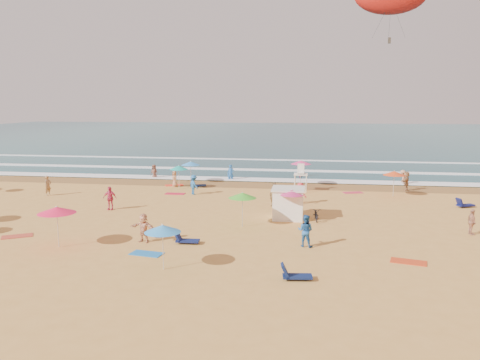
# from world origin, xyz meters

# --- Properties ---
(ground) EXTENTS (220.00, 220.00, 0.00)m
(ground) POSITION_xyz_m (0.00, 0.00, 0.00)
(ground) COLOR gold
(ground) RESTS_ON ground
(ocean) EXTENTS (220.00, 140.00, 0.18)m
(ocean) POSITION_xyz_m (0.00, 84.00, 0.00)
(ocean) COLOR #0C4756
(ocean) RESTS_ON ground
(wet_sand) EXTENTS (220.00, 220.00, 0.00)m
(wet_sand) POSITION_xyz_m (0.00, 12.50, 0.01)
(wet_sand) COLOR olive
(wet_sand) RESTS_ON ground
(surf_foam) EXTENTS (200.00, 18.70, 0.05)m
(surf_foam) POSITION_xyz_m (0.00, 21.32, 0.10)
(surf_foam) COLOR white
(surf_foam) RESTS_ON ground
(cabana) EXTENTS (2.00, 2.00, 2.00)m
(cabana) POSITION_xyz_m (4.49, -0.52, 1.00)
(cabana) COLOR white
(cabana) RESTS_ON ground
(cabana_roof) EXTENTS (2.20, 2.20, 0.12)m
(cabana_roof) POSITION_xyz_m (4.49, -0.52, 2.06)
(cabana_roof) COLOR silver
(cabana_roof) RESTS_ON cabana
(bicycle) EXTENTS (0.70, 1.70, 0.87)m
(bicycle) POSITION_xyz_m (6.39, -0.82, 0.44)
(bicycle) COLOR black
(bicycle) RESTS_ON ground
(lifeguard_stand) EXTENTS (1.20, 1.20, 2.10)m
(lifeguard_stand) POSITION_xyz_m (5.11, 9.67, 1.05)
(lifeguard_stand) COLOR white
(lifeguard_stand) RESTS_ON ground
(beach_umbrellas) EXTENTS (56.68, 25.63, 0.70)m
(beach_umbrellas) POSITION_xyz_m (2.46, 0.79, 2.11)
(beach_umbrellas) COLOR #CC2D6F
(beach_umbrellas) RESTS_ON ground
(loungers) EXTENTS (45.03, 26.18, 0.34)m
(loungers) POSITION_xyz_m (5.55, -5.15, 0.17)
(loungers) COLOR #0F154D
(loungers) RESTS_ON ground
(towels) EXTENTS (44.44, 25.89, 0.03)m
(towels) POSITION_xyz_m (-3.51, -1.80, 0.01)
(towels) COLOR red
(towels) RESTS_ON ground
(beachgoers) EXTENTS (35.54, 27.05, 2.12)m
(beachgoers) POSITION_xyz_m (-0.32, 4.28, 0.80)
(beachgoers) COLOR tan
(beachgoers) RESTS_ON ground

